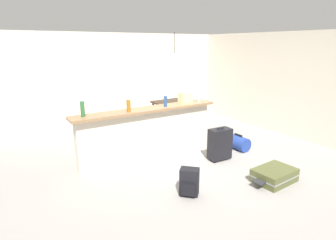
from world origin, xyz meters
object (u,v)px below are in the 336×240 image
object	(u,v)px
bottle_clear	(199,96)
dining_chair_near_partition	(188,114)
grocery_bag	(185,98)
dining_table	(176,105)
pendant_lamp	(174,56)
bottle_amber	(129,106)
suitcase_upright_black	(220,144)
bottle_green	(83,109)
bottle_blue	(165,101)
backpack_black	(189,182)
duffel_bag_blue	(238,143)
suitcase_flat_olive	(274,175)

from	to	relation	value
bottle_clear	dining_chair_near_partition	distance (m)	1.07
grocery_bag	dining_table	world-z (taller)	grocery_bag
bottle_clear	pendant_lamp	distance (m)	1.59
bottle_amber	suitcase_upright_black	world-z (taller)	bottle_amber
bottle_green	dining_chair_near_partition	world-z (taller)	bottle_green
bottle_green	bottle_blue	size ratio (longest dim) A/B	1.27
bottle_amber	suitcase_upright_black	xyz separation A→B (m)	(1.57, -0.76, -0.80)
bottle_clear	backpack_black	xyz separation A→B (m)	(-1.41, -1.60, -0.93)
dining_chair_near_partition	bottle_amber	bearing A→B (deg)	-156.04
bottle_amber	duffel_bag_blue	size ratio (longest dim) A/B	0.46
grocery_bag	dining_chair_near_partition	xyz separation A→B (m)	(0.67, 0.78, -0.61)
backpack_black	suitcase_upright_black	world-z (taller)	suitcase_upright_black
dining_table	backpack_black	distance (m)	3.51
bottle_amber	dining_table	xyz separation A→B (m)	(2.02, 1.49, -0.48)
grocery_bag	backpack_black	xyz separation A→B (m)	(-1.08, -1.64, -0.92)
suitcase_upright_black	bottle_blue	bearing A→B (deg)	134.53
dining_table	dining_chair_near_partition	size ratio (longest dim) A/B	1.18
duffel_bag_blue	bottle_clear	bearing A→B (deg)	134.01
duffel_bag_blue	backpack_black	world-z (taller)	backpack_black
bottle_clear	pendant_lamp	world-z (taller)	pendant_lamp
dining_chair_near_partition	backpack_black	world-z (taller)	dining_chair_near_partition
bottle_amber	suitcase_upright_black	bearing A→B (deg)	-25.76
bottle_blue	suitcase_flat_olive	world-z (taller)	bottle_blue
dining_chair_near_partition	bottle_blue	bearing A→B (deg)	-144.30
bottle_green	backpack_black	xyz separation A→B (m)	(1.07, -1.61, -0.95)
dining_chair_near_partition	suitcase_flat_olive	bearing A→B (deg)	-96.19
suitcase_flat_olive	backpack_black	distance (m)	1.50
dining_chair_near_partition	backpack_black	distance (m)	3.00
pendant_lamp	grocery_bag	bearing A→B (deg)	-114.20
bottle_blue	suitcase_flat_olive	xyz separation A→B (m)	(0.91, -1.95, -1.01)
bottle_amber	dining_table	size ratio (longest dim) A/B	0.20
bottle_clear	backpack_black	bearing A→B (deg)	-131.37
bottle_clear	suitcase_flat_olive	size ratio (longest dim) A/B	0.27
bottle_blue	suitcase_upright_black	xyz separation A→B (m)	(0.77, -0.78, -0.79)
bottle_green	grocery_bag	bearing A→B (deg)	0.60
bottle_green	dining_table	world-z (taller)	bottle_green
bottle_blue	bottle_clear	size ratio (longest dim) A/B	0.91
grocery_bag	dining_table	xyz separation A→B (m)	(0.68, 1.37, -0.48)
bottle_clear	dining_table	world-z (taller)	bottle_clear
duffel_bag_blue	pendant_lamp	bearing A→B (deg)	99.90
pendant_lamp	suitcase_upright_black	bearing A→B (deg)	-99.72
bottle_blue	dining_chair_near_partition	world-z (taller)	bottle_blue
dining_table	dining_chair_near_partition	xyz separation A→B (m)	(-0.01, -0.60, -0.13)
grocery_bag	bottle_blue	bearing A→B (deg)	-170.03
bottle_blue	pendant_lamp	size ratio (longest dim) A/B	0.30
grocery_bag	duffel_bag_blue	distance (m)	1.51
bottle_blue	duffel_bag_blue	size ratio (longest dim) A/B	0.43
dining_table	duffel_bag_blue	xyz separation A→B (m)	(0.27, -2.04, -0.50)
bottle_green	duffel_bag_blue	xyz separation A→B (m)	(3.09, -0.64, -1.00)
grocery_bag	bottle_clear	bearing A→B (deg)	-5.55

